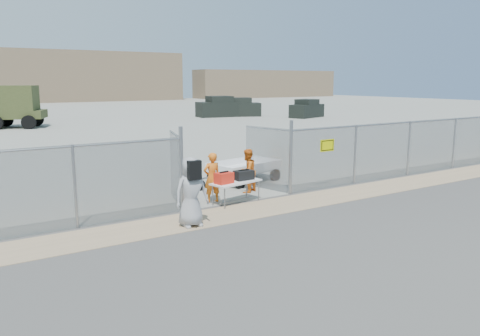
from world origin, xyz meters
TOP-DOWN VIEW (x-y plane):
  - ground at (0.00, 0.00)m, footprint 160.00×160.00m
  - tarmac_inside at (0.00, 42.00)m, footprint 160.00×80.00m
  - dirt_strip at (0.00, 1.00)m, footprint 44.00×1.60m
  - distant_hills at (5.00, 78.00)m, footprint 140.00×6.00m
  - chain_link_fence at (0.00, 2.00)m, footprint 40.00×0.20m
  - folding_table at (-0.17, 1.95)m, footprint 1.76×1.02m
  - orange_bag at (-0.63, 1.91)m, footprint 0.59×0.45m
  - black_duffel at (0.17, 2.04)m, footprint 0.62×0.38m
  - security_worker_left at (-0.75, 2.45)m, footprint 0.59×0.40m
  - security_worker_right at (0.91, 2.98)m, footprint 0.89×0.80m
  - visitor at (-2.39, 0.59)m, footprint 0.93×0.62m
  - utility_trailer at (1.76, 4.52)m, footprint 3.72×2.44m
  - parked_vehicle_near at (16.87, 32.95)m, footprint 4.93×2.72m
  - parked_vehicle_mid at (19.11, 32.47)m, footprint 4.69×3.42m
  - parked_vehicle_far at (24.05, 27.33)m, footprint 4.43×3.05m

SIDE VIEW (x-z plane):
  - ground at x=0.00m, z-range 0.00..0.00m
  - tarmac_inside at x=0.00m, z-range 0.00..0.01m
  - dirt_strip at x=0.00m, z-range 0.00..0.01m
  - folding_table at x=-0.17m, z-range 0.00..0.70m
  - utility_trailer at x=1.76m, z-range 0.00..0.83m
  - security_worker_right at x=0.91m, z-range 0.00..1.51m
  - security_worker_left at x=-0.75m, z-range 0.00..1.59m
  - black_duffel at x=0.17m, z-range 0.70..1.00m
  - orange_bag at x=-0.63m, z-range 0.70..1.04m
  - parked_vehicle_far at x=24.05m, z-range 0.00..1.84m
  - visitor at x=-2.39m, z-range 0.00..1.85m
  - parked_vehicle_mid at x=19.11m, z-range 0.00..1.93m
  - parked_vehicle_near at x=16.87m, z-range 0.00..2.12m
  - chain_link_fence at x=0.00m, z-range 0.00..2.20m
  - distant_hills at x=5.00m, z-range 0.00..9.00m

